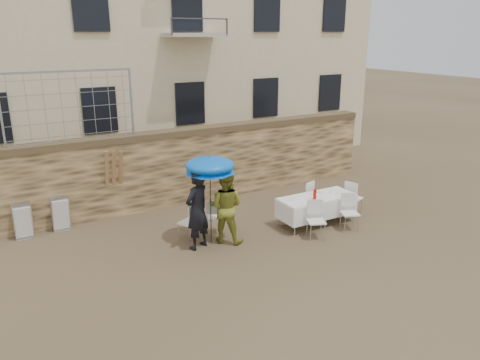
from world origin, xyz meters
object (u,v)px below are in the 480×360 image
soda_bottle (315,195)px  table_chair_front_right (350,212)px  couple_chair_left (188,221)px  chair_stack_left (22,219)px  man_suit (197,210)px  table_chair_back (304,197)px  umbrella (210,168)px  couple_chair_right (214,216)px  woman_dress (226,207)px  banquet_table (317,198)px  table_chair_front_left (316,220)px  table_chair_side (354,197)px  chair_stack_right (60,212)px

soda_bottle → table_chair_front_right: 1.02m
couple_chair_left → chair_stack_left: couple_chair_left is taller
man_suit → table_chair_back: man_suit is taller
umbrella → couple_chair_right: bearing=56.3°
soda_bottle → table_chair_back: (0.40, 0.95, -0.43)m
soda_bottle → woman_dress: bearing=171.6°
table_chair_back → chair_stack_left: size_ratio=1.04×
man_suit → woman_dress: (0.75, 0.00, -0.05)m
umbrella → couple_chair_left: size_ratio=2.10×
woman_dress → couple_chair_right: bearing=-40.7°
couple_chair_left → banquet_table: bearing=139.0°
table_chair_front_left → table_chair_back: (0.80, 1.55, 0.00)m
table_chair_front_right → man_suit: bearing=-172.4°
umbrella → table_chair_back: (3.18, 0.49, -1.43)m
table_chair_side → table_chair_back: bearing=41.3°
table_chair_front_left → chair_stack_right: (-5.44, 3.77, -0.02)m
umbrella → table_chair_side: bearing=-2.7°
table_chair_front_right → table_chair_side: size_ratio=1.00×
couple_chair_left → table_chair_side: (4.78, -0.66, 0.00)m
banquet_table → table_chair_back: size_ratio=2.19×
soda_bottle → table_chair_back: size_ratio=0.27×
table_chair_front_left → chair_stack_right: 6.62m
couple_chair_left → table_chair_front_left: 3.17m
couple_chair_left → chair_stack_left: bearing=-60.8°
table_chair_side → chair_stack_right: bearing=50.1°
soda_bottle → man_suit: bearing=173.6°
table_chair_front_right → couple_chair_left: bearing=-179.8°
couple_chair_right → table_chair_front_right: (3.18, -1.51, 0.00)m
woman_dress → table_chair_back: (2.83, 0.59, -0.43)m
couple_chair_left → table_chair_back: 3.58m
table_chair_front_right → couple_chair_right: bearing=176.1°
couple_chair_right → table_chair_front_right: 3.52m
banquet_table → table_chair_back: table_chair_back is taller
chair_stack_left → table_chair_side: bearing=-19.3°
banquet_table → chair_stack_left: 7.57m
table_chair_side → man_suit: bearing=70.2°
table_chair_front_left → chair_stack_right: table_chair_front_left is taller
banquet_table → chair_stack_left: bearing=156.5°
chair_stack_right → chair_stack_left: bearing=180.0°
man_suit → chair_stack_left: (-3.56, 2.81, -0.50)m
soda_bottle → table_chair_side: bearing=8.9°
man_suit → banquet_table: bearing=152.3°
couple_chair_right → chair_stack_left: bearing=-5.8°
umbrella → table_chair_front_left: (2.38, -1.06, -1.43)m
chair_stack_left → table_chair_front_right: bearing=-26.8°
woman_dress → table_chair_side: 4.06m
table_chair_front_right → soda_bottle: bearing=160.8°
woman_dress → soda_bottle: 2.46m
table_chair_front_right → table_chair_side: (0.90, 0.85, 0.00)m
man_suit → table_chair_front_right: 4.03m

